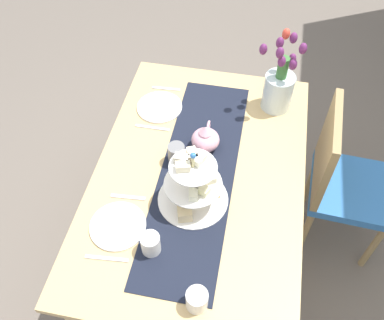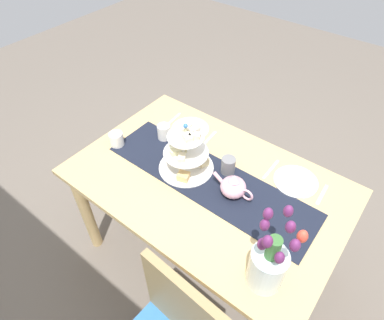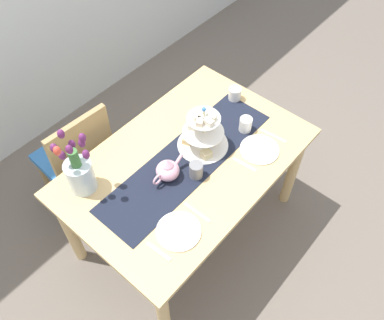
{
  "view_description": "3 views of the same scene",
  "coord_description": "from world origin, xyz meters",
  "px_view_note": "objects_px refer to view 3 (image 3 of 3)",
  "views": [
    {
      "loc": [
        1.14,
        0.19,
        2.27
      ],
      "look_at": [
        -0.01,
        -0.03,
        0.84
      ],
      "focal_mm": 39.78,
      "sensor_mm": 36.0,
      "label": 1
    },
    {
      "loc": [
        -0.65,
        0.97,
        2.06
      ],
      "look_at": [
        0.09,
        0.01,
        0.86
      ],
      "focal_mm": 30.93,
      "sensor_mm": 36.0,
      "label": 2
    },
    {
      "loc": [
        -1.09,
        -0.98,
        2.61
      ],
      "look_at": [
        -0.02,
        -0.05,
        0.82
      ],
      "focal_mm": 38.62,
      "sensor_mm": 36.0,
      "label": 3
    }
  ],
  "objects_px": {
    "tulip_vase": "(79,171)",
    "mug_white_text": "(245,125)",
    "dinner_plate_left": "(179,231)",
    "knife_left": "(197,213)",
    "chair_left": "(77,157)",
    "tiered_cake_stand": "(203,134)",
    "knife_right": "(273,136)",
    "teapot": "(168,170)",
    "mug_grey": "(196,170)",
    "dinner_plate_right": "(259,150)",
    "cream_jug": "(235,94)",
    "fork_left": "(159,252)",
    "fork_right": "(245,165)",
    "dining_table": "(187,172)"
  },
  "relations": [
    {
      "from": "tulip_vase",
      "to": "mug_white_text",
      "type": "bearing_deg",
      "value": -24.58
    },
    {
      "from": "dinner_plate_left",
      "to": "knife_left",
      "type": "height_order",
      "value": "dinner_plate_left"
    },
    {
      "from": "chair_left",
      "to": "dinner_plate_left",
      "type": "relative_size",
      "value": 3.96
    },
    {
      "from": "tiered_cake_stand",
      "to": "knife_right",
      "type": "relative_size",
      "value": 1.79
    },
    {
      "from": "teapot",
      "to": "dinner_plate_left",
      "type": "xyz_separation_m",
      "value": [
        -0.22,
        -0.27,
        -0.05
      ]
    },
    {
      "from": "knife_left",
      "to": "mug_grey",
      "type": "xyz_separation_m",
      "value": [
        0.18,
        0.16,
        0.05
      ]
    },
    {
      "from": "knife_right",
      "to": "mug_white_text",
      "type": "xyz_separation_m",
      "value": [
        -0.07,
        0.16,
        0.04
      ]
    },
    {
      "from": "dinner_plate_left",
      "to": "dinner_plate_right",
      "type": "xyz_separation_m",
      "value": [
        0.71,
        0.0,
        0.0
      ]
    },
    {
      "from": "cream_jug",
      "to": "dinner_plate_right",
      "type": "height_order",
      "value": "cream_jug"
    },
    {
      "from": "fork_left",
      "to": "dinner_plate_right",
      "type": "xyz_separation_m",
      "value": [
        0.85,
        0.0,
        0.0
      ]
    },
    {
      "from": "tulip_vase",
      "to": "chair_left",
      "type": "bearing_deg",
      "value": 62.52
    },
    {
      "from": "fork_left",
      "to": "dinner_plate_right",
      "type": "distance_m",
      "value": 0.85
    },
    {
      "from": "tiered_cake_stand",
      "to": "mug_white_text",
      "type": "relative_size",
      "value": 3.2
    },
    {
      "from": "cream_jug",
      "to": "mug_grey",
      "type": "distance_m",
      "value": 0.67
    },
    {
      "from": "dinner_plate_left",
      "to": "fork_right",
      "type": "height_order",
      "value": "dinner_plate_left"
    },
    {
      "from": "fork_left",
      "to": "mug_white_text",
      "type": "height_order",
      "value": "mug_white_text"
    },
    {
      "from": "knife_left",
      "to": "dinner_plate_right",
      "type": "height_order",
      "value": "dinner_plate_right"
    },
    {
      "from": "chair_left",
      "to": "cream_jug",
      "type": "relative_size",
      "value": 10.71
    },
    {
      "from": "fork_left",
      "to": "knife_right",
      "type": "xyz_separation_m",
      "value": [
        1.0,
        0.0,
        0.0
      ]
    },
    {
      "from": "dinner_plate_left",
      "to": "knife_right",
      "type": "distance_m",
      "value": 0.85
    },
    {
      "from": "mug_grey",
      "to": "chair_left",
      "type": "bearing_deg",
      "value": 107.09
    },
    {
      "from": "mug_grey",
      "to": "fork_left",
      "type": "bearing_deg",
      "value": -161.12
    },
    {
      "from": "dining_table",
      "to": "teapot",
      "type": "distance_m",
      "value": 0.23
    },
    {
      "from": "mug_grey",
      "to": "mug_white_text",
      "type": "xyz_separation_m",
      "value": [
        0.46,
        -0.0,
        -0.0
      ]
    },
    {
      "from": "dining_table",
      "to": "chair_left",
      "type": "relative_size",
      "value": 1.57
    },
    {
      "from": "tiered_cake_stand",
      "to": "mug_white_text",
      "type": "bearing_deg",
      "value": -23.79
    },
    {
      "from": "chair_left",
      "to": "cream_jug",
      "type": "height_order",
      "value": "chair_left"
    },
    {
      "from": "chair_left",
      "to": "knife_right",
      "type": "height_order",
      "value": "chair_left"
    },
    {
      "from": "dinner_plate_left",
      "to": "dinner_plate_right",
      "type": "relative_size",
      "value": 1.0
    },
    {
      "from": "fork_left",
      "to": "dinner_plate_right",
      "type": "height_order",
      "value": "dinner_plate_right"
    },
    {
      "from": "chair_left",
      "to": "fork_right",
      "type": "height_order",
      "value": "chair_left"
    },
    {
      "from": "teapot",
      "to": "mug_white_text",
      "type": "xyz_separation_m",
      "value": [
        0.56,
        -0.11,
        -0.01
      ]
    },
    {
      "from": "tiered_cake_stand",
      "to": "mug_white_text",
      "type": "distance_m",
      "value": 0.29
    },
    {
      "from": "cream_jug",
      "to": "fork_right",
      "type": "bearing_deg",
      "value": -136.67
    },
    {
      "from": "dinner_plate_left",
      "to": "tiered_cake_stand",
      "type": "bearing_deg",
      "value": 27.77
    },
    {
      "from": "knife_right",
      "to": "tulip_vase",
      "type": "bearing_deg",
      "value": 149.57
    },
    {
      "from": "dining_table",
      "to": "cream_jug",
      "type": "distance_m",
      "value": 0.61
    },
    {
      "from": "tulip_vase",
      "to": "mug_grey",
      "type": "height_order",
      "value": "tulip_vase"
    },
    {
      "from": "chair_left",
      "to": "teapot",
      "type": "relative_size",
      "value": 3.82
    },
    {
      "from": "dinner_plate_left",
      "to": "dinner_plate_right",
      "type": "height_order",
      "value": "same"
    },
    {
      "from": "cream_jug",
      "to": "chair_left",
      "type": "bearing_deg",
      "value": 146.08
    },
    {
      "from": "dining_table",
      "to": "knife_left",
      "type": "height_order",
      "value": "knife_left"
    },
    {
      "from": "tulip_vase",
      "to": "fork_right",
      "type": "xyz_separation_m",
      "value": [
        0.69,
        -0.58,
        -0.13
      ]
    },
    {
      "from": "tiered_cake_stand",
      "to": "teapot",
      "type": "relative_size",
      "value": 1.28
    },
    {
      "from": "dinner_plate_left",
      "to": "teapot",
      "type": "bearing_deg",
      "value": 51.63
    },
    {
      "from": "teapot",
      "to": "fork_right",
      "type": "height_order",
      "value": "teapot"
    },
    {
      "from": "chair_left",
      "to": "knife_left",
      "type": "bearing_deg",
      "value": -85.84
    },
    {
      "from": "mug_grey",
      "to": "cream_jug",
      "type": "bearing_deg",
      "value": 18.66
    },
    {
      "from": "fork_left",
      "to": "dinner_plate_left",
      "type": "bearing_deg",
      "value": 0.0
    },
    {
      "from": "tulip_vase",
      "to": "knife_right",
      "type": "xyz_separation_m",
      "value": [
        0.98,
        -0.58,
        -0.13
      ]
    }
  ]
}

